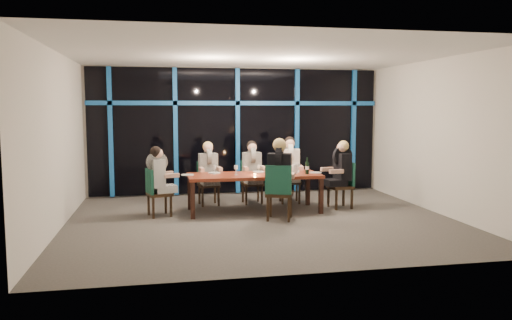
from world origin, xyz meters
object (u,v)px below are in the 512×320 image
object	(u,v)px
chair_far_mid	(251,179)
chair_far_left	(208,181)
diner_near_mid	(280,167)
water_pitcher	(294,169)
chair_near_mid	(279,190)
wine_bottle	(307,168)
chair_end_left	(155,190)
dining_table	(254,177)
diner_end_right	(341,164)
diner_far_mid	(252,163)
diner_far_right	(290,160)
chair_far_right	(289,177)
chair_end_right	(344,182)
diner_end_left	(159,171)
diner_far_left	(209,164)

from	to	relation	value
chair_far_mid	chair_far_left	bearing A→B (deg)	177.66
diner_near_mid	water_pitcher	world-z (taller)	diner_near_mid
chair_near_mid	wine_bottle	distance (m)	1.06
chair_far_mid	chair_end_left	size ratio (longest dim) A/B	1.01
dining_table	chair_end_left	xyz separation A→B (m)	(-1.92, -0.09, -0.17)
wine_bottle	diner_end_right	bearing A→B (deg)	13.45
water_pitcher	chair_far_left	bearing A→B (deg)	151.21
diner_far_mid	diner_far_right	size ratio (longest dim) A/B	0.94
chair_far_left	diner_far_mid	xyz separation A→B (m)	(0.95, -0.07, 0.37)
dining_table	water_pitcher	world-z (taller)	water_pitcher
dining_table	chair_far_right	distance (m)	1.28
chair_end_right	chair_near_mid	world-z (taller)	chair_near_mid
dining_table	chair_far_left	xyz separation A→B (m)	(-0.83, 0.92, -0.17)
dining_table	chair_far_right	bearing A→B (deg)	42.15
diner_far_right	chair_far_mid	bearing A→B (deg)	176.21
diner_end_left	diner_near_mid	distance (m)	2.29
diner_far_left	diner_near_mid	bearing A→B (deg)	-61.34
diner_end_right	diner_near_mid	bearing A→B (deg)	-69.33
chair_far_left	chair_end_right	size ratio (longest dim) A/B	0.97
chair_end_left	water_pitcher	size ratio (longest dim) A/B	4.80
dining_table	diner_end_right	distance (m)	1.81
chair_far_mid	wine_bottle	size ratio (longest dim) A/B	2.78
diner_far_left	diner_end_left	world-z (taller)	diner_far_left
chair_near_mid	diner_far_right	xyz separation A→B (m)	(0.64, 1.64, 0.36)
diner_far_left	diner_far_right	world-z (taller)	diner_far_right
chair_far_right	diner_far_mid	size ratio (longest dim) A/B	1.09
dining_table	diner_far_right	xyz separation A→B (m)	(0.93, 0.77, 0.25)
diner_far_right	diner_end_left	bearing A→B (deg)	-156.75
chair_far_left	water_pitcher	distance (m)	1.94
chair_far_mid	chair_end_right	xyz separation A→B (m)	(1.76, -0.90, 0.01)
water_pitcher	diner_end_left	bearing A→B (deg)	-177.38
diner_end_right	diner_far_left	bearing A→B (deg)	-115.30
diner_end_right	wine_bottle	world-z (taller)	diner_end_right
chair_far_right	chair_end_right	world-z (taller)	chair_far_right
dining_table	chair_far_mid	world-z (taller)	chair_far_mid
diner_far_mid	chair_near_mid	bearing A→B (deg)	-86.70
diner_end_left	chair_end_left	bearing A→B (deg)	90.00
chair_end_left	chair_far_left	bearing A→B (deg)	-63.39
diner_end_left	water_pitcher	distance (m)	2.64
diner_end_right	diner_far_right	bearing A→B (deg)	-139.16
diner_end_right	diner_near_mid	xyz separation A→B (m)	(-1.47, -0.79, 0.07)
chair_near_mid	water_pitcher	bearing A→B (deg)	-102.63
chair_near_mid	diner_far_left	size ratio (longest dim) A/B	1.15
chair_far_right	diner_end_right	xyz separation A→B (m)	(0.86, -0.85, 0.36)
dining_table	chair_end_left	distance (m)	1.93
chair_far_mid	diner_far_left	bearing A→B (deg)	-177.60
diner_end_left	chair_far_left	bearing A→B (deg)	-61.99
chair_far_right	diner_end_right	size ratio (longest dim) A/B	1.06
diner_end_right	chair_far_left	bearing A→B (deg)	-116.76
diner_far_left	diner_far_mid	distance (m)	0.94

